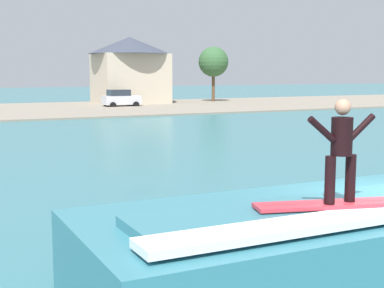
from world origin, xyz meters
TOP-DOWN VIEW (x-y plane):
  - wave_crest at (-1.52, -0.07)m, footprint 8.34×3.45m
  - surfboard at (-2.01, -0.67)m, footprint 2.33×1.04m
  - surfer at (-1.87, -0.75)m, footprint 1.26×0.32m
  - shoreline_bank at (0.00, 46.51)m, footprint 120.00×22.79m
  - car_far_shore at (11.15, 47.48)m, footprint 3.80×2.21m
  - house_gabled_white at (14.07, 52.62)m, footprint 9.26×9.26m
  - tree_tall_bare at (24.16, 51.43)m, footprint 3.56×3.56m

SIDE VIEW (x-z plane):
  - shoreline_bank at x=0.00m, z-range 0.00..0.15m
  - wave_crest at x=-1.52m, z-range -0.05..1.55m
  - car_far_shore at x=11.15m, z-range 0.01..1.87m
  - surfboard at x=-2.01m, z-range 1.59..1.65m
  - surfer at x=-1.87m, z-range 1.74..3.31m
  - house_gabled_white at x=14.07m, z-range 0.42..7.99m
  - tree_tall_bare at x=24.16m, z-range 1.51..8.16m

